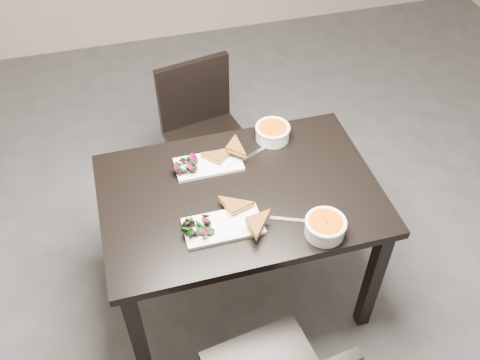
{
  "coord_description": "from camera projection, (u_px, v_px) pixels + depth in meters",
  "views": [
    {
      "loc": [
        -0.91,
        -1.65,
        2.42
      ],
      "look_at": [
        -0.49,
        -0.13,
        0.82
      ],
      "focal_mm": 39.93,
      "sensor_mm": 36.0,
      "label": 1
    }
  ],
  "objects": [
    {
      "name": "cutlery_near",
      "position": [
        292.0,
        220.0,
        2.18
      ],
      "size": [
        0.17,
        0.08,
        0.0
      ],
      "primitive_type": "cube",
      "rotation": [
        0.0,
        0.0,
        -0.39
      ],
      "color": "silver",
      "rests_on": "table"
    },
    {
      "name": "plate_far",
      "position": [
        209.0,
        164.0,
        2.4
      ],
      "size": [
        0.3,
        0.15,
        0.02
      ],
      "primitive_type": "cube",
      "color": "white",
      "rests_on": "table"
    },
    {
      "name": "salad_far",
      "position": [
        186.0,
        164.0,
        2.36
      ],
      "size": [
        0.09,
        0.08,
        0.04
      ],
      "primitive_type": null,
      "color": "black",
      "rests_on": "plate_far"
    },
    {
      "name": "table",
      "position": [
        240.0,
        207.0,
        2.37
      ],
      "size": [
        1.2,
        0.8,
        0.75
      ],
      "color": "black",
      "rests_on": "ground"
    },
    {
      "name": "cutlery_far",
      "position": [
        257.0,
        152.0,
        2.47
      ],
      "size": [
        0.17,
        0.09,
        0.0
      ],
      "primitive_type": "cube",
      "rotation": [
        0.0,
        0.0,
        0.43
      ],
      "color": "silver",
      "rests_on": "table"
    },
    {
      "name": "ground",
      "position": [
        317.0,
        249.0,
        3.01
      ],
      "size": [
        5.0,
        5.0,
        0.0
      ],
      "primitive_type": "plane",
      "color": "#47474C",
      "rests_on": "ground"
    },
    {
      "name": "soup_bowl_near",
      "position": [
        325.0,
        226.0,
        2.11
      ],
      "size": [
        0.17,
        0.17,
        0.07
      ],
      "color": "white",
      "rests_on": "table"
    },
    {
      "name": "sandwich_near",
      "position": [
        238.0,
        215.0,
        2.15
      ],
      "size": [
        0.19,
        0.16,
        0.05
      ],
      "primitive_type": null,
      "rotation": [
        0.0,
        0.0,
        0.29
      ],
      "color": "brown",
      "rests_on": "plate_near"
    },
    {
      "name": "chair_far",
      "position": [
        203.0,
        127.0,
        3.01
      ],
      "size": [
        0.49,
        0.49,
        0.85
      ],
      "rotation": [
        0.0,
        0.0,
        0.2
      ],
      "color": "black",
      "rests_on": "ground"
    },
    {
      "name": "soup_bowl_far",
      "position": [
        273.0,
        132.0,
        2.51
      ],
      "size": [
        0.17,
        0.17,
        0.07
      ],
      "color": "white",
      "rests_on": "table"
    },
    {
      "name": "salad_near",
      "position": [
        198.0,
        227.0,
        2.11
      ],
      "size": [
        0.1,
        0.09,
        0.04
      ],
      "primitive_type": null,
      "color": "black",
      "rests_on": "plate_near"
    },
    {
      "name": "plate_near",
      "position": [
        223.0,
        226.0,
        2.15
      ],
      "size": [
        0.32,
        0.16,
        0.02
      ],
      "primitive_type": "cube",
      "color": "white",
      "rests_on": "table"
    },
    {
      "name": "sandwich_far",
      "position": [
        223.0,
        159.0,
        2.38
      ],
      "size": [
        0.19,
        0.18,
        0.05
      ],
      "primitive_type": null,
      "rotation": [
        0.0,
        0.0,
        0.73
      ],
      "color": "brown",
      "rests_on": "plate_far"
    }
  ]
}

